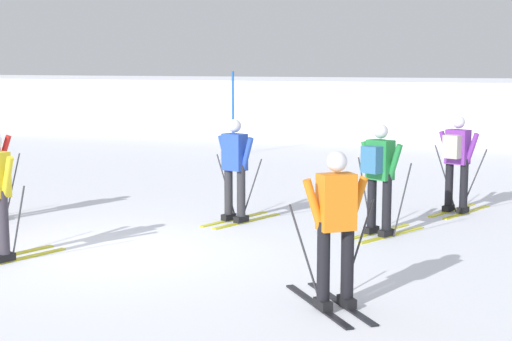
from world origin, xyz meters
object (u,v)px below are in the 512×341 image
object	(u,v)px
skier_green	(379,174)
trail_marker_pole	(233,113)
skier_purple	(457,159)
skier_orange	(336,225)
skier_blue	(235,167)

from	to	relation	value
skier_green	trail_marker_pole	world-z (taller)	trail_marker_pole
skier_purple	skier_orange	xyz separation A→B (m)	(-0.75, -5.89, -0.04)
skier_green	skier_purple	bearing A→B (deg)	66.92
skier_blue	skier_purple	bearing A→B (deg)	30.47
skier_orange	skier_blue	size ratio (longest dim) A/B	1.00
skier_purple	trail_marker_pole	size ratio (longest dim) A/B	0.72
trail_marker_pole	skier_blue	bearing A→B (deg)	-68.85
skier_purple	trail_marker_pole	world-z (taller)	trail_marker_pole
skier_blue	skier_orange	bearing A→B (deg)	-56.15
skier_orange	skier_blue	bearing A→B (deg)	123.85
skier_purple	skier_blue	distance (m)	3.91
skier_green	trail_marker_pole	xyz separation A→B (m)	(-5.83, 9.07, 0.23)
skier_green	trail_marker_pole	distance (m)	10.78
skier_orange	trail_marker_pole	xyz separation A→B (m)	(-6.03, 12.73, 0.27)
skier_purple	skier_orange	bearing A→B (deg)	-97.24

